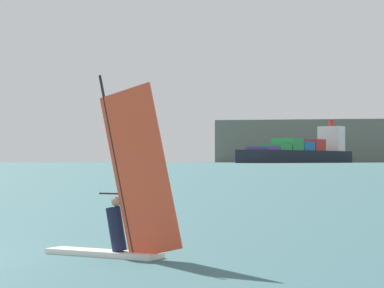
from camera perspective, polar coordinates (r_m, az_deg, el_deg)
The scene contains 2 objects.
windsurfer at distance 18.22m, azimuth -4.85°, elevation -4.63°, with size 3.42×0.92×4.01m.
cargo_ship at distance 747.82m, azimuth 7.45°, elevation -0.55°, with size 62.12×165.37×40.29m.
Camera 1 is at (12.89, -13.76, 2.09)m, focal length 78.24 mm.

